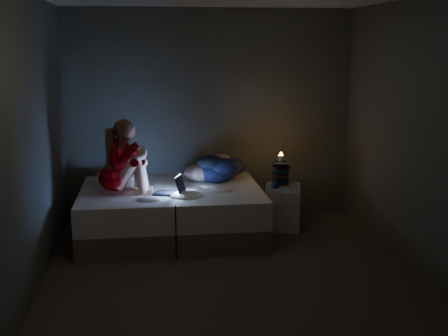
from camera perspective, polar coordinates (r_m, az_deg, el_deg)
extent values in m
cube|color=#4B413E|center=(5.66, 0.86, -10.19)|extent=(3.60, 3.80, 0.02)
cube|color=#4C5147|center=(7.18, -1.37, 5.41)|extent=(3.60, 0.02, 2.60)
cube|color=#4C5147|center=(3.46, 5.62, -1.94)|extent=(3.60, 0.02, 2.60)
cube|color=#4C5147|center=(5.35, -18.67, 2.46)|extent=(0.02, 3.80, 2.60)
cube|color=#4C5147|center=(5.85, 18.75, 3.24)|extent=(0.02, 3.80, 2.60)
cube|color=white|center=(6.74, -10.83, -1.15)|extent=(0.42, 0.30, 0.12)
cube|color=silver|center=(6.80, 5.88, -3.93)|extent=(0.48, 0.44, 0.53)
cylinder|color=beige|center=(6.74, 5.72, 0.92)|extent=(0.07, 0.07, 0.08)
cube|color=black|center=(6.61, 5.40, -1.92)|extent=(0.08, 0.15, 0.01)
sphere|color=navy|center=(6.54, 5.43, -1.78)|extent=(0.08, 0.08, 0.08)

